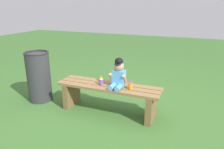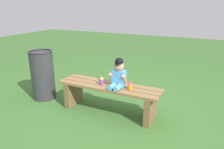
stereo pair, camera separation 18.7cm
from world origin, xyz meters
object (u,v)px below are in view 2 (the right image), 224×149
Objects in this scene: sippy_cup_left at (102,81)px; trash_bin at (43,75)px; park_bench at (109,94)px; child_figure at (118,75)px; sippy_cup_right at (130,85)px.

trash_bin is at bearing -179.69° from sippy_cup_left.
child_figure is (0.15, -0.01, 0.31)m from park_bench.
child_figure reaches higher than sippy_cup_right.
child_figure is 3.26× the size of sippy_cup_right.
child_figure is at bearing 173.44° from sippy_cup_right.
sippy_cup_right is at bearing 0.22° from trash_bin.
park_bench is at bearing 15.09° from sippy_cup_left.
trash_bin is (-1.51, -0.01, -0.07)m from sippy_cup_right.
child_figure is 1.35m from trash_bin.
sippy_cup_left is 1.00× the size of sippy_cup_right.
sippy_cup_left is at bearing -175.16° from child_figure.
sippy_cup_right is at bearing 0.00° from sippy_cup_left.
sippy_cup_left is at bearing -164.91° from park_bench.
sippy_cup_right is (0.43, 0.00, 0.00)m from sippy_cup_left.
park_bench is 11.84× the size of sippy_cup_right.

